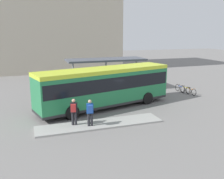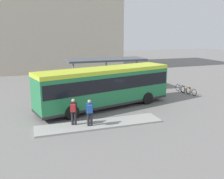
# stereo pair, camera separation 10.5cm
# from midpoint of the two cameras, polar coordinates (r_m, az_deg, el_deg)

# --- Properties ---
(ground_plane) EXTENTS (120.00, 120.00, 0.00)m
(ground_plane) POSITION_cam_midpoint_polar(r_m,az_deg,el_deg) (20.97, -1.35, -4.08)
(ground_plane) COLOR slate
(curb_island) EXTENTS (8.60, 1.80, 0.12)m
(curb_island) POSITION_cam_midpoint_polar(r_m,az_deg,el_deg) (17.11, -2.61, -7.91)
(curb_island) COLOR #9E9E99
(curb_island) RESTS_ON ground_plane
(city_bus) EXTENTS (11.80, 5.30, 3.31)m
(city_bus) POSITION_cam_midpoint_polar(r_m,az_deg,el_deg) (20.49, -1.36, 1.08)
(city_bus) COLOR #237A47
(city_bus) RESTS_ON ground_plane
(pedestrian_waiting) EXTENTS (0.47, 0.50, 1.78)m
(pedestrian_waiting) POSITION_cam_midpoint_polar(r_m,az_deg,el_deg) (16.33, -4.94, -4.95)
(pedestrian_waiting) COLOR #232328
(pedestrian_waiting) RESTS_ON curb_island
(pedestrian_companion) EXTENTS (0.50, 0.54, 1.79)m
(pedestrian_companion) POSITION_cam_midpoint_polar(r_m,az_deg,el_deg) (16.63, -8.62, -4.71)
(pedestrian_companion) COLOR #232328
(pedestrian_companion) RESTS_ON curb_island
(bicycle_orange) EXTENTS (0.48, 1.62, 0.70)m
(bicycle_orange) POSITION_cam_midpoint_polar(r_m,az_deg,el_deg) (26.32, 17.72, -0.37)
(bicycle_orange) COLOR black
(bicycle_orange) RESTS_ON ground_plane
(bicycle_yellow) EXTENTS (0.48, 1.72, 0.74)m
(bicycle_yellow) POSITION_cam_midpoint_polar(r_m,az_deg,el_deg) (26.72, 16.57, -0.04)
(bicycle_yellow) COLOR black
(bicycle_yellow) RESTS_ON ground_plane
(bicycle_blue) EXTENTS (0.48, 1.72, 0.74)m
(bicycle_blue) POSITION_cam_midpoint_polar(r_m,az_deg,el_deg) (27.15, 15.47, 0.23)
(bicycle_blue) COLOR black
(bicycle_blue) RESTS_ON ground_plane
(station_shelter) EXTENTS (8.22, 2.95, 3.43)m
(station_shelter) POSITION_cam_midpoint_polar(r_m,az_deg,el_deg) (26.24, -1.21, 6.64)
(station_shelter) COLOR #4C515B
(station_shelter) RESTS_ON ground_plane
(potted_planter_near_shelter) EXTENTS (0.85, 0.85, 1.25)m
(potted_planter_near_shelter) POSITION_cam_midpoint_polar(r_m,az_deg,el_deg) (23.42, -5.62, -0.67)
(potted_planter_near_shelter) COLOR slate
(potted_planter_near_shelter) RESTS_ON ground_plane
(station_building) EXTENTS (20.38, 12.76, 19.70)m
(station_building) POSITION_cam_midpoint_polar(r_m,az_deg,el_deg) (44.65, -13.27, 17.44)
(station_building) COLOR #BCB29E
(station_building) RESTS_ON ground_plane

